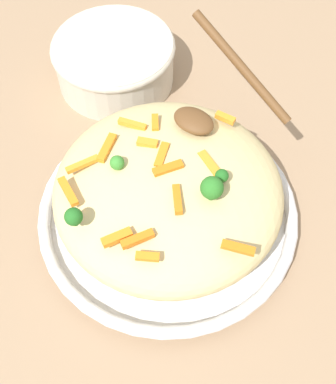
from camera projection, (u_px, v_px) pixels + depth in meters
ground_plane at (168, 221)px, 0.71m from camera, size 2.40×2.40×0.00m
serving_bowl at (168, 214)px, 0.69m from camera, size 0.36×0.36×0.04m
pasta_mound at (168, 191)px, 0.64m from camera, size 0.30×0.30×0.09m
carrot_piece_0 at (168, 172)px, 0.60m from camera, size 0.03×0.04×0.01m
carrot_piece_1 at (162, 155)px, 0.61m from camera, size 0.02×0.04×0.01m
carrot_piece_2 at (238, 248)px, 0.55m from camera, size 0.04×0.02×0.01m
carrot_piece_3 at (147, 257)px, 0.54m from camera, size 0.03×0.02×0.01m
carrot_piece_4 at (225, 118)px, 0.65m from camera, size 0.03×0.01×0.01m
carrot_piece_5 at (82, 164)px, 0.61m from camera, size 0.02×0.04×0.01m
carrot_piece_6 at (210, 164)px, 0.61m from camera, size 0.04×0.03×0.01m
carrot_piece_7 at (155, 123)px, 0.65m from camera, size 0.02×0.03×0.01m
carrot_piece_8 at (107, 148)px, 0.62m from camera, size 0.02×0.04×0.01m
carrot_piece_9 at (147, 143)px, 0.62m from camera, size 0.03×0.02×0.01m
carrot_piece_10 at (68, 191)px, 0.59m from camera, size 0.04×0.03×0.01m
carrot_piece_11 at (137, 239)px, 0.55m from camera, size 0.03×0.04×0.01m
carrot_piece_12 at (132, 124)px, 0.64m from camera, size 0.04×0.02×0.01m
carrot_piece_13 at (117, 237)px, 0.55m from camera, size 0.03×0.04×0.01m
carrot_piece_14 at (177, 199)px, 0.57m from camera, size 0.03×0.03×0.01m
broccoli_floret_0 at (210, 191)px, 0.57m from camera, size 0.03×0.03×0.03m
broccoli_floret_1 at (222, 176)px, 0.58m from camera, size 0.02×0.02×0.02m
broccoli_floret_2 at (74, 217)px, 0.55m from camera, size 0.02×0.02×0.03m
broccoli_floret_3 at (117, 163)px, 0.60m from camera, size 0.02×0.02×0.02m
serving_spoon at (212, 99)px, 0.63m from camera, size 0.17×0.12×0.09m
companion_bowl at (114, 59)px, 0.82m from camera, size 0.20×0.20×0.08m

